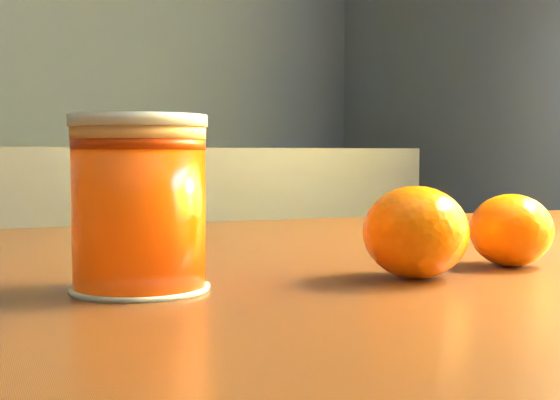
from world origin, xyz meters
name	(u,v)px	position (x,y,z in m)	size (l,w,h in m)	color
juice_glass	(139,205)	(0.74, 0.27, 0.86)	(0.08, 0.08, 0.10)	#ED4104
orange_front	(416,232)	(0.91, 0.24, 0.84)	(0.07, 0.07, 0.06)	#FF6F05
orange_back	(511,230)	(1.00, 0.26, 0.83)	(0.06, 0.06, 0.05)	#FF6F05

